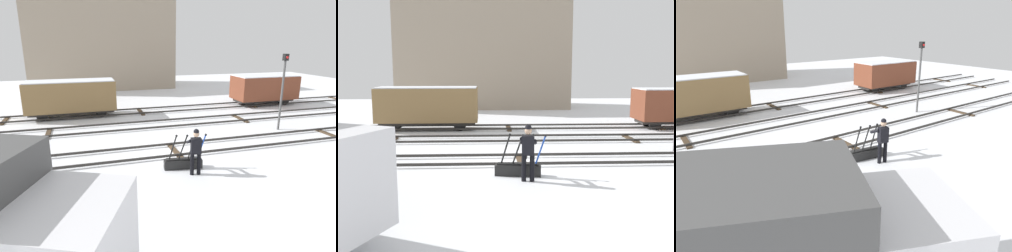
% 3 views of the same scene
% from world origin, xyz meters
% --- Properties ---
extents(ground_plane, '(60.00, 60.00, 0.00)m').
position_xyz_m(ground_plane, '(0.00, 0.00, 0.00)').
color(ground_plane, white).
extents(track_main_line, '(44.00, 1.94, 0.18)m').
position_xyz_m(track_main_line, '(0.00, 0.00, 0.11)').
color(track_main_line, '#2D2B28').
rests_on(track_main_line, ground_plane).
extents(track_siding_near, '(44.00, 1.94, 0.18)m').
position_xyz_m(track_siding_near, '(0.00, 4.38, 0.11)').
color(track_siding_near, '#2D2B28').
rests_on(track_siding_near, ground_plane).
extents(track_siding_far, '(44.00, 1.94, 0.18)m').
position_xyz_m(track_siding_far, '(0.00, 8.04, 0.11)').
color(track_siding_far, '#2D2B28').
rests_on(track_siding_far, ground_plane).
extents(switch_lever_frame, '(1.71, 0.58, 1.41)m').
position_xyz_m(switch_lever_frame, '(-0.22, -1.82, 0.25)').
color(switch_lever_frame, black).
rests_on(switch_lever_frame, ground_plane).
extents(rail_worker, '(0.61, 0.72, 1.81)m').
position_xyz_m(rail_worker, '(0.02, -2.47, 1.03)').
color(rail_worker, black).
rests_on(rail_worker, ground_plane).
extents(signal_post, '(0.24, 0.32, 4.25)m').
position_xyz_m(signal_post, '(6.77, 1.66, 2.57)').
color(signal_post, '#4C4C4C').
rests_on(signal_post, ground_plane).
extents(apartment_building, '(14.95, 6.85, 9.98)m').
position_xyz_m(apartment_building, '(-1.54, 21.37, 5.00)').
color(apartment_building, gray).
rests_on(apartment_building, ground_plane).
extents(freight_car_back_track, '(5.69, 2.07, 2.45)m').
position_xyz_m(freight_car_back_track, '(-4.63, 8.04, 1.41)').
color(freight_car_back_track, '#2D2B28').
rests_on(freight_car_back_track, ground_plane).
extents(freight_car_far_end, '(4.93, 2.33, 2.33)m').
position_xyz_m(freight_car_far_end, '(10.02, 8.04, 1.35)').
color(freight_car_far_end, '#2D2B28').
rests_on(freight_car_far_end, ground_plane).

